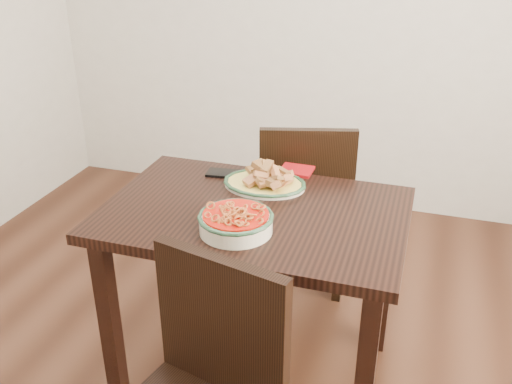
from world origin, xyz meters
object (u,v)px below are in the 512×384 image
(fish_plate, at_px, (265,176))
(smartphone, at_px, (225,173))
(chair_far, at_px, (305,200))
(noodle_bowl, at_px, (236,220))
(dining_table, at_px, (254,236))

(fish_plate, height_order, smartphone, fish_plate)
(chair_far, height_order, fish_plate, chair_far)
(fish_plate, xyz_separation_m, noodle_bowl, (0.01, -0.36, -0.00))
(fish_plate, xyz_separation_m, smartphone, (-0.19, 0.06, -0.04))
(dining_table, height_order, chair_far, chair_far)
(dining_table, xyz_separation_m, noodle_bowl, (-0.01, -0.17, 0.16))
(chair_far, bearing_deg, dining_table, 69.75)
(dining_table, height_order, fish_plate, fish_plate)
(chair_far, distance_m, noodle_bowl, 0.84)
(dining_table, relative_size, fish_plate, 3.40)
(chair_far, distance_m, fish_plate, 0.52)
(dining_table, xyz_separation_m, fish_plate, (-0.02, 0.20, 0.16))
(chair_far, relative_size, noodle_bowl, 3.48)
(dining_table, height_order, noodle_bowl, noodle_bowl)
(dining_table, relative_size, noodle_bowl, 4.25)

